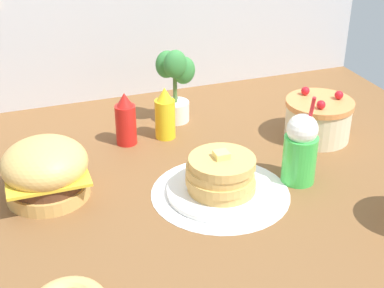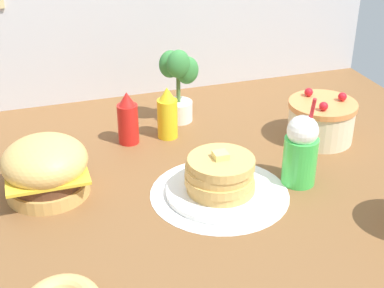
{
  "view_description": "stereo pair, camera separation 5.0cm",
  "coord_description": "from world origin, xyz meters",
  "px_view_note": "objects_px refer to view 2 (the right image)",
  "views": [
    {
      "loc": [
        -0.56,
        -1.47,
        1.06
      ],
      "look_at": [
        0.02,
        0.15,
        0.14
      ],
      "focal_mm": 52.44,
      "sensor_mm": 36.0,
      "label": 1
    },
    {
      "loc": [
        -0.51,
        -1.49,
        1.06
      ],
      "look_at": [
        0.02,
        0.15,
        0.14
      ],
      "focal_mm": 52.44,
      "sensor_mm": 36.0,
      "label": 2
    }
  ],
  "objects_px": {
    "burger": "(46,168)",
    "ketchup_bottle": "(128,119)",
    "layer_cake": "(321,120)",
    "cream_soda_cup": "(301,150)",
    "mustard_bottle": "(167,114)",
    "pancake_stack": "(220,178)",
    "potted_plant": "(179,82)"
  },
  "relations": [
    {
      "from": "potted_plant",
      "to": "layer_cake",
      "type": "bearing_deg",
      "value": -34.92
    },
    {
      "from": "pancake_stack",
      "to": "ketchup_bottle",
      "type": "relative_size",
      "value": 1.7
    },
    {
      "from": "mustard_bottle",
      "to": "cream_soda_cup",
      "type": "xyz_separation_m",
      "value": [
        0.34,
        -0.48,
        0.03
      ]
    },
    {
      "from": "layer_cake",
      "to": "potted_plant",
      "type": "distance_m",
      "value": 0.61
    },
    {
      "from": "burger",
      "to": "cream_soda_cup",
      "type": "distance_m",
      "value": 0.87
    },
    {
      "from": "pancake_stack",
      "to": "burger",
      "type": "bearing_deg",
      "value": 161.11
    },
    {
      "from": "ketchup_bottle",
      "to": "mustard_bottle",
      "type": "xyz_separation_m",
      "value": [
        0.16,
        -0.0,
        0.0
      ]
    },
    {
      "from": "ketchup_bottle",
      "to": "cream_soda_cup",
      "type": "bearing_deg",
      "value": -43.71
    },
    {
      "from": "layer_cake",
      "to": "cream_soda_cup",
      "type": "xyz_separation_m",
      "value": [
        -0.24,
        -0.27,
        0.04
      ]
    },
    {
      "from": "cream_soda_cup",
      "to": "burger",
      "type": "bearing_deg",
      "value": 166.66
    },
    {
      "from": "cream_soda_cup",
      "to": "potted_plant",
      "type": "bearing_deg",
      "value": 112.57
    },
    {
      "from": "burger",
      "to": "pancake_stack",
      "type": "xyz_separation_m",
      "value": [
        0.55,
        -0.19,
        -0.04
      ]
    },
    {
      "from": "burger",
      "to": "layer_cake",
      "type": "bearing_deg",
      "value": 3.64
    },
    {
      "from": "ketchup_bottle",
      "to": "potted_plant",
      "type": "distance_m",
      "value": 0.29
    },
    {
      "from": "layer_cake",
      "to": "mustard_bottle",
      "type": "height_order",
      "value": "mustard_bottle"
    },
    {
      "from": "burger",
      "to": "mustard_bottle",
      "type": "bearing_deg",
      "value": 29.02
    },
    {
      "from": "potted_plant",
      "to": "burger",
      "type": "bearing_deg",
      "value": -145.17
    },
    {
      "from": "burger",
      "to": "cream_soda_cup",
      "type": "height_order",
      "value": "cream_soda_cup"
    },
    {
      "from": "burger",
      "to": "layer_cake",
      "type": "distance_m",
      "value": 1.09
    },
    {
      "from": "ketchup_bottle",
      "to": "potted_plant",
      "type": "xyz_separation_m",
      "value": [
        0.25,
        0.13,
        0.08
      ]
    },
    {
      "from": "pancake_stack",
      "to": "potted_plant",
      "type": "height_order",
      "value": "potted_plant"
    },
    {
      "from": "burger",
      "to": "ketchup_bottle",
      "type": "xyz_separation_m",
      "value": [
        0.34,
        0.28,
        0.0
      ]
    },
    {
      "from": "pancake_stack",
      "to": "cream_soda_cup",
      "type": "height_order",
      "value": "cream_soda_cup"
    },
    {
      "from": "pancake_stack",
      "to": "cream_soda_cup",
      "type": "relative_size",
      "value": 1.13
    },
    {
      "from": "burger",
      "to": "mustard_bottle",
      "type": "xyz_separation_m",
      "value": [
        0.5,
        0.28,
        0.0
      ]
    },
    {
      "from": "ketchup_bottle",
      "to": "cream_soda_cup",
      "type": "xyz_separation_m",
      "value": [
        0.5,
        -0.48,
        0.03
      ]
    },
    {
      "from": "ketchup_bottle",
      "to": "mustard_bottle",
      "type": "distance_m",
      "value": 0.16
    },
    {
      "from": "pancake_stack",
      "to": "cream_soda_cup",
      "type": "distance_m",
      "value": 0.3
    },
    {
      "from": "pancake_stack",
      "to": "mustard_bottle",
      "type": "distance_m",
      "value": 0.47
    },
    {
      "from": "burger",
      "to": "mustard_bottle",
      "type": "height_order",
      "value": "mustard_bottle"
    },
    {
      "from": "potted_plant",
      "to": "cream_soda_cup",
      "type": "bearing_deg",
      "value": -67.43
    },
    {
      "from": "layer_cake",
      "to": "cream_soda_cup",
      "type": "bearing_deg",
      "value": -131.27
    }
  ]
}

